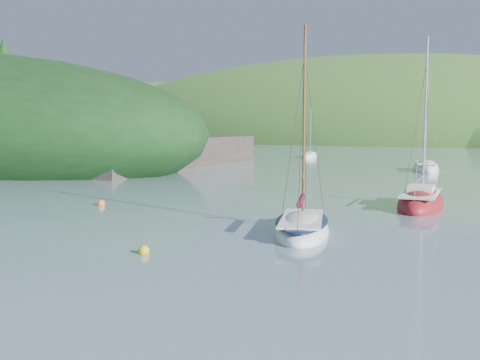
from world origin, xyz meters
The scene contains 6 objects.
ground centered at (0.00, 0.00, 0.00)m, with size 700.00×700.00×0.00m, color #718F9D.
daysailer_white centered at (3.47, 6.73, 0.22)m, with size 4.76×6.92×10.01m.
sloop_red centered at (5.89, 17.68, 0.21)m, with size 3.64×7.74×11.00m.
distant_sloop_a centered at (-0.66, 45.27, 0.18)m, with size 4.98×8.09×10.90m.
distant_sloop_c centered at (-22.80, 62.13, 0.16)m, with size 3.52×6.41×8.67m.
mooring_buoys centered at (1.99, 7.32, 0.12)m, with size 23.57×11.51×0.50m.
Camera 1 is at (14.04, -14.64, 4.75)m, focal length 40.00 mm.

